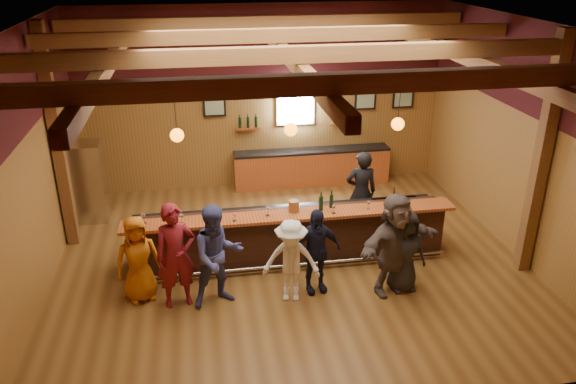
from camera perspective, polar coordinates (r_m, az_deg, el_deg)
name	(u,v)px	position (r m, az deg, el deg)	size (l,w,h in m)	color
room	(290,101)	(9.98, 0.23, 9.28)	(9.04, 9.00, 4.52)	brown
bar_counter	(290,233)	(11.05, 0.22, -4.24)	(6.30, 1.07, 1.11)	black
back_bar_cabinet	(312,167)	(14.47, 2.44, 2.54)	(4.00, 0.52, 0.95)	#95411B
window	(295,106)	(14.11, 0.75, 8.74)	(0.95, 0.09, 0.95)	silver
framed_pictures	(329,103)	(14.27, 4.23, 9.05)	(5.35, 0.05, 0.45)	black
wine_shelves	(296,123)	(14.17, 0.79, 6.99)	(3.00, 0.18, 0.30)	#95411B
pendant_lights	(291,129)	(10.06, 0.29, 6.41)	(4.24, 0.24, 1.37)	black
stainless_fridge	(89,182)	(13.22, -19.57, 0.99)	(0.70, 0.70, 1.80)	silver
customer_orange	(138,259)	(10.01, -15.00, -6.59)	(0.77, 0.50, 1.57)	#BF6212
customer_redvest	(176,256)	(9.65, -11.32, -6.38)	(0.69, 0.45, 1.88)	maroon
customer_denim	(218,256)	(9.57, -7.17, -6.46)	(0.90, 0.70, 1.84)	#424785
customer_white	(291,261)	(9.67, 0.32, -7.02)	(0.99, 0.57, 1.53)	white
customer_navy	(315,251)	(9.89, 2.78, -6.01)	(0.94, 0.39, 1.61)	black
customer_brown	(395,244)	(10.00, 10.79, -5.19)	(1.74, 0.56, 1.88)	#5C4E49
customer_dark	(405,252)	(10.17, 11.81, -5.94)	(0.74, 0.48, 1.52)	black
bartender	(361,192)	(11.99, 7.43, -0.02)	(0.67, 0.44, 1.83)	black
ice_bucket	(294,206)	(10.55, 0.60, -1.43)	(0.20, 0.20, 0.22)	brown
bottle_a	(321,203)	(10.59, 3.37, -1.15)	(0.08, 0.08, 0.37)	black
bottle_b	(331,201)	(10.72, 4.42, -0.92)	(0.07, 0.07, 0.34)	black
glass_a	(143,216)	(10.41, -14.50, -2.40)	(0.09, 0.09, 0.20)	silver
glass_b	(181,216)	(10.26, -10.78, -2.44)	(0.09, 0.09, 0.20)	silver
glass_c	(218,213)	(10.32, -7.08, -2.12)	(0.08, 0.08, 0.18)	silver
glass_d	(234,215)	(10.22, -5.48, -2.36)	(0.07, 0.07, 0.17)	silver
glass_e	(268,209)	(10.38, -2.09, -1.74)	(0.08, 0.08, 0.19)	silver
glass_f	(334,207)	(10.50, 4.68, -1.54)	(0.08, 0.08, 0.18)	silver
glass_g	(369,203)	(10.76, 8.19, -1.12)	(0.07, 0.07, 0.16)	silver
glass_h	(401,198)	(11.00, 11.45, -0.64)	(0.09, 0.09, 0.20)	silver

